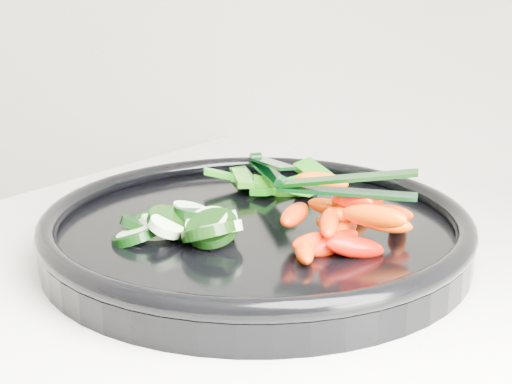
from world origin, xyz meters
The scene contains 6 objects.
veggie_tray centered at (-0.70, 1.66, 0.95)m, with size 0.39×0.39×0.04m.
cucumber_pile centered at (-0.74, 1.61, 0.96)m, with size 0.12×0.11×0.04m.
carrot_pile centered at (-0.62, 1.68, 0.97)m, with size 0.14×0.15×0.06m.
pepper_pile centered at (-0.75, 1.76, 0.96)m, with size 0.14×0.10×0.04m.
tong_carrot centered at (-0.62, 1.67, 1.00)m, with size 0.11×0.06×0.02m.
tong_pepper centered at (-0.75, 1.75, 0.98)m, with size 0.10×0.08×0.02m.
Camera 1 is at (-0.34, 1.20, 1.17)m, focal length 50.00 mm.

